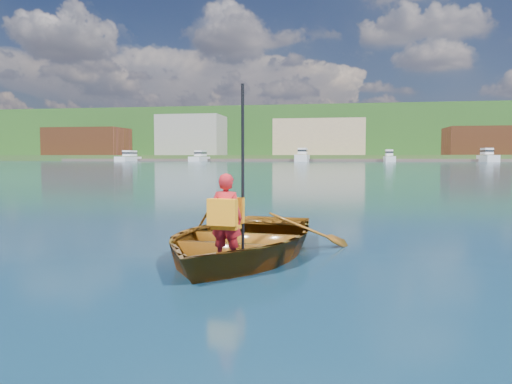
# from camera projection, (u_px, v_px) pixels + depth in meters

# --- Properties ---
(ground) EXTENTS (600.00, 600.00, 0.00)m
(ground) POSITION_uv_depth(u_px,v_px,m) (151.00, 253.00, 6.85)
(ground) COLOR #0D1F3E
(ground) RESTS_ON ground
(rowboat) EXTENTS (3.10, 3.99, 0.76)m
(rowboat) POSITION_uv_depth(u_px,v_px,m) (240.00, 239.00, 6.64)
(rowboat) COLOR brown
(rowboat) RESTS_ON ground
(child_paddler) EXTENTS (0.41, 0.37, 2.06)m
(child_paddler) POSITION_uv_depth(u_px,v_px,m) (227.00, 216.00, 5.71)
(child_paddler) COLOR red
(child_paddler) RESTS_ON ground
(shoreline) EXTENTS (400.00, 140.00, 22.00)m
(shoreline) POSITION_uv_depth(u_px,v_px,m) (337.00, 138.00, 238.75)
(shoreline) COLOR #445E2C
(shoreline) RESTS_ON ground
(dock) EXTENTS (160.01, 4.30, 0.80)m
(dock) POSITION_uv_depth(u_px,v_px,m) (303.00, 160.00, 153.87)
(dock) COLOR brown
(dock) RESTS_ON ground
(waterfront_buildings) EXTENTS (202.00, 16.00, 14.00)m
(waterfront_buildings) POSITION_uv_depth(u_px,v_px,m) (311.00, 138.00, 169.84)
(waterfront_buildings) COLOR brown
(waterfront_buildings) RESTS_ON ground
(marina_yachts) EXTENTS (140.91, 12.98, 4.42)m
(marina_yachts) POSITION_uv_depth(u_px,v_px,m) (324.00, 157.00, 148.09)
(marina_yachts) COLOR silver
(marina_yachts) RESTS_ON ground
(hillside_trees) EXTENTS (302.15, 80.77, 24.33)m
(hillside_trees) POSITION_uv_depth(u_px,v_px,m) (332.00, 124.00, 236.65)
(hillside_trees) COLOR #382314
(hillside_trees) RESTS_ON ground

